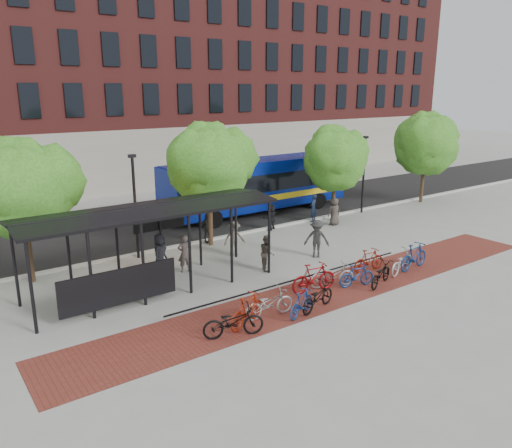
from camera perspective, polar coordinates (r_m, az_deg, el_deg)
ground at (r=26.00m, az=4.29°, el=-3.01°), size 160.00×160.00×0.00m
asphalt_street at (r=32.27m, az=-4.84°, el=0.62°), size 160.00×8.00×0.01m
curb at (r=29.01m, az=-0.77°, el=-0.89°), size 160.00×0.25×0.12m
brick_strip at (r=21.27m, az=8.82°, el=-7.39°), size 24.00×3.00×0.01m
bike_rack_rail at (r=21.07m, az=4.54°, el=-7.49°), size 12.00×0.05×0.95m
building_brick at (r=51.86m, az=-5.91°, el=17.25°), size 55.00×14.00×20.00m
bus_shelter at (r=20.62m, az=-12.27°, el=0.50°), size 10.60×3.07×3.60m
tree_a at (r=22.91m, az=-25.07°, el=4.04°), size 4.90×4.00×6.18m
tree_b at (r=26.01m, az=-5.27°, el=7.08°), size 5.15×4.20×6.47m
tree_c at (r=31.55m, az=9.08°, el=7.65°), size 4.66×3.80×5.92m
tree_d at (r=38.34m, az=18.88°, el=8.97°), size 5.39×4.40×6.55m
lamp_post_left at (r=24.77m, az=-13.65°, el=2.27°), size 0.35×0.20×5.12m
lamp_post_right at (r=33.99m, az=12.21°, el=5.80°), size 0.35×0.20×5.12m
bus at (r=33.19m, az=0.16°, el=4.74°), size 13.38×3.28×3.61m
bike_0 at (r=17.08m, az=-2.62°, el=-11.09°), size 2.23×1.38×1.10m
bike_1 at (r=17.80m, az=-0.95°, el=-9.81°), size 2.03×1.16×1.17m
bike_2 at (r=18.48m, az=1.51°, el=-9.04°), size 2.07×0.90×1.05m
bike_3 at (r=18.65m, az=5.22°, el=-8.97°), size 1.70×1.01×0.99m
bike_4 at (r=19.18m, az=7.05°, el=-8.27°), size 2.05×1.13×1.02m
bike_5 at (r=20.72m, az=6.62°, el=-6.10°), size 2.13×0.91×1.24m
bike_6 at (r=21.35m, az=8.69°, el=-5.78°), size 2.13×1.33×1.06m
bike_7 at (r=21.58m, az=11.43°, el=-5.78°), size 1.71×0.87×0.99m
bike_8 at (r=21.92m, az=14.05°, el=-5.56°), size 2.06×1.29×1.02m
bike_9 at (r=23.43m, az=12.76°, el=-4.05°), size 1.80×0.61×1.06m
bike_10 at (r=23.60m, az=16.34°, el=-4.16°), size 2.15×1.18×1.07m
bike_11 at (r=24.21m, az=17.60°, el=-3.54°), size 2.13×0.80×1.25m
pedestrian_0 at (r=22.86m, az=-10.94°, el=-3.36°), size 1.08×1.06×1.88m
pedestrian_1 at (r=22.89m, az=-8.15°, el=-3.36°), size 0.74×0.59×1.77m
pedestrian_3 at (r=25.00m, az=-2.50°, el=-1.63°), size 1.23×0.84×1.75m
pedestrian_4 at (r=27.13m, az=-5.61°, el=-0.45°), size 1.00×0.51×1.63m
pedestrian_5 at (r=29.50m, az=1.76°, el=0.83°), size 1.51×1.06×1.56m
pedestrian_6 at (r=30.84m, az=8.96°, el=1.42°), size 0.89×0.63×1.71m
pedestrian_7 at (r=31.51m, az=6.57°, el=1.86°), size 0.77×0.68×1.77m
pedestrian_8 at (r=22.94m, az=1.27°, el=-3.29°), size 0.93×1.01×1.67m
pedestrian_9 at (r=24.78m, az=6.95°, el=-1.68°), size 1.38×1.38×1.91m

